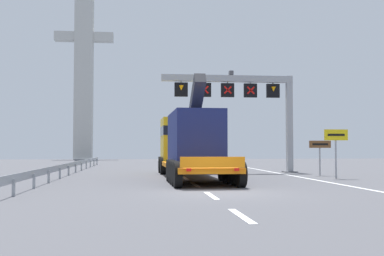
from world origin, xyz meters
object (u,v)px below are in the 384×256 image
heavy_haul_truck_orange (189,143)px  overhead_lane_gantry (245,95)px  exit_sign_yellow (336,142)px  bridge_pylon_distant (84,58)px  tourist_info_sign_brown (320,149)px

heavy_haul_truck_orange → overhead_lane_gantry: bearing=47.8°
heavy_haul_truck_orange → exit_sign_yellow: (7.90, -2.17, 0.04)m
heavy_haul_truck_orange → bridge_pylon_distant: (-11.62, 47.69, 13.74)m
tourist_info_sign_brown → bridge_pylon_distant: bridge_pylon_distant is taller
exit_sign_yellow → bridge_pylon_distant: bridge_pylon_distant is taller
heavy_haul_truck_orange → bridge_pylon_distant: size_ratio=0.46×
overhead_lane_gantry → tourist_info_sign_brown: overhead_lane_gantry is taller
heavy_haul_truck_orange → tourist_info_sign_brown: size_ratio=6.63×
heavy_haul_truck_orange → bridge_pylon_distant: bridge_pylon_distant is taller
overhead_lane_gantry → bridge_pylon_distant: 46.91m
heavy_haul_truck_orange → bridge_pylon_distant: bearing=103.7°
heavy_haul_truck_orange → tourist_info_sign_brown: bearing=5.7°
tourist_info_sign_brown → bridge_pylon_distant: (-19.76, 46.88, 14.13)m
exit_sign_yellow → tourist_info_sign_brown: bearing=85.4°
heavy_haul_truck_orange → tourist_info_sign_brown: (8.14, 0.81, -0.39)m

